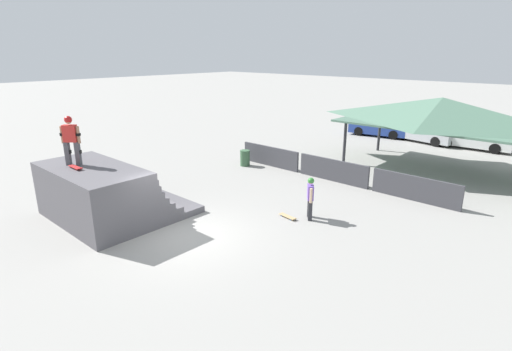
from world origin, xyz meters
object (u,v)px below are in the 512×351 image
Objects in this scene: parked_car_silver at (423,133)px; parked_car_white at (473,139)px; parked_car_blue at (379,128)px; skateboard_on_deck at (76,167)px; trash_bin at (245,158)px; bystander_walking at (310,195)px; skateboard_on_ground at (288,217)px; skater_on_deck at (71,137)px.

parked_car_white is at bearing 11.66° from parked_car_silver.
parked_car_blue is 0.95× the size of parked_car_silver.
skateboard_on_deck is at bearing -90.77° from parked_car_silver.
skateboard_on_deck is 22.38m from parked_car_silver.
skateboard_on_deck is at bearing -84.90° from trash_bin.
bystander_walking is 0.35× the size of parked_car_white.
trash_bin is 0.19× the size of parked_car_white.
bystander_walking is 2.00× the size of skateboard_on_ground.
skateboard_on_ground is (5.81, 5.13, -2.98)m from skater_on_deck.
bystander_walking is at bearing -81.38° from parked_car_blue.
trash_bin is at bearing 22.43° from bystander_walking.
bystander_walking reaches higher than parked_car_white.
skateboard_on_ground is 17.09m from parked_car_blue.
bystander_walking is 0.37× the size of parked_car_blue.
parked_car_white is at bearing -43.98° from bystander_walking.
skateboard_on_deck is 0.17× the size of parked_car_white.
skateboard_on_deck is 23.26m from parked_car_white.
skater_on_deck is 22.38m from parked_car_silver.
parked_car_silver is (4.82, 12.59, 0.18)m from trash_bin.
parked_car_silver reaches higher than trash_bin.
parked_car_silver is at bearing 69.06° from trash_bin.
skater_on_deck reaches higher than trash_bin.
skateboard_on_ground is 0.18× the size of parked_car_blue.
skateboard_on_ground is 0.93× the size of trash_bin.
trash_bin is (-0.31, 9.20, -2.62)m from skater_on_deck.
skateboard_on_ground is at bearing 46.05° from skateboard_on_deck.
skateboard_on_ground is 16.89m from parked_car_white.
trash_bin is 12.53m from parked_car_blue.
trash_bin is at bearing -124.52° from parked_car_white.
skater_on_deck is 8.30m from skateboard_on_ground.
skateboard_on_ground is at bearing -33.61° from trash_bin.
skater_on_deck is at bearing -102.55° from parked_car_blue.
parked_car_blue is at bearing 88.68° from skateboard_on_deck.
parked_car_blue is at bearing -167.34° from parked_car_silver.
skateboard_on_deck is at bearing -110.34° from parked_car_white.
parked_car_silver is at bearing 38.37° from skater_on_deck.
bystander_walking is at bearing 1.31° from skater_on_deck.
trash_bin is 0.20× the size of parked_car_blue.
bystander_walking is 16.76m from parked_car_blue.
skateboard_on_ground is 0.18× the size of parked_car_white.
skateboard_on_ground is (5.28, 5.31, -2.02)m from skateboard_on_deck.
skateboard_on_ground is at bearing -83.85° from parked_car_blue.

